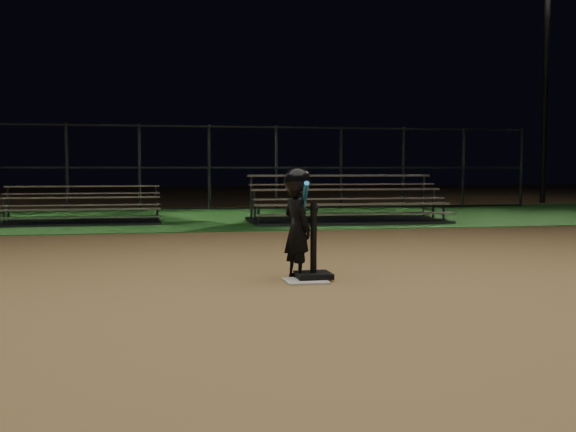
{
  "coord_description": "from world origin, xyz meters",
  "views": [
    {
      "loc": [
        -1.61,
        -7.19,
        1.23
      ],
      "look_at": [
        0.0,
        1.0,
        0.65
      ],
      "focal_mm": 42.74,
      "sensor_mm": 36.0,
      "label": 1
    }
  ],
  "objects_px": {
    "bleacher_left": "(82,216)",
    "bleacher_right": "(347,212)",
    "home_plate": "(306,281)",
    "batting_tee": "(313,264)",
    "light_pole_right": "(547,62)",
    "child_batter": "(297,220)"
  },
  "relations": [
    {
      "from": "bleacher_left",
      "to": "bleacher_right",
      "type": "height_order",
      "value": "bleacher_right"
    },
    {
      "from": "batting_tee",
      "to": "light_pole_right",
      "type": "xyz_separation_m",
      "value": [
        11.89,
        14.82,
        4.76
      ]
    },
    {
      "from": "child_batter",
      "to": "bleacher_right",
      "type": "height_order",
      "value": "child_batter"
    },
    {
      "from": "home_plate",
      "to": "bleacher_left",
      "type": "distance_m",
      "value": 9.18
    },
    {
      "from": "child_batter",
      "to": "bleacher_left",
      "type": "relative_size",
      "value": 0.36
    },
    {
      "from": "batting_tee",
      "to": "light_pole_right",
      "type": "bearing_deg",
      "value": 51.27
    },
    {
      "from": "bleacher_left",
      "to": "bleacher_right",
      "type": "relative_size",
      "value": 0.78
    },
    {
      "from": "home_plate",
      "to": "bleacher_right",
      "type": "relative_size",
      "value": 0.1
    },
    {
      "from": "bleacher_left",
      "to": "bleacher_right",
      "type": "xyz_separation_m",
      "value": [
        5.91,
        -0.71,
        0.05
      ]
    },
    {
      "from": "home_plate",
      "to": "bleacher_left",
      "type": "xyz_separation_m",
      "value": [
        -3.18,
        8.61,
        0.16
      ]
    },
    {
      "from": "child_batter",
      "to": "bleacher_right",
      "type": "relative_size",
      "value": 0.28
    },
    {
      "from": "home_plate",
      "to": "child_batter",
      "type": "height_order",
      "value": "child_batter"
    },
    {
      "from": "bleacher_left",
      "to": "bleacher_right",
      "type": "distance_m",
      "value": 5.95
    },
    {
      "from": "bleacher_right",
      "to": "light_pole_right",
      "type": "height_order",
      "value": "light_pole_right"
    },
    {
      "from": "bleacher_left",
      "to": "light_pole_right",
      "type": "height_order",
      "value": "light_pole_right"
    },
    {
      "from": "home_plate",
      "to": "batting_tee",
      "type": "xyz_separation_m",
      "value": [
        0.11,
        0.12,
        0.17
      ]
    },
    {
      "from": "home_plate",
      "to": "batting_tee",
      "type": "distance_m",
      "value": 0.24
    },
    {
      "from": "home_plate",
      "to": "child_batter",
      "type": "distance_m",
      "value": 0.68
    },
    {
      "from": "home_plate",
      "to": "light_pole_right",
      "type": "distance_m",
      "value": 19.79
    },
    {
      "from": "light_pole_right",
      "to": "child_batter",
      "type": "bearing_deg",
      "value": -129.28
    },
    {
      "from": "batting_tee",
      "to": "light_pole_right",
      "type": "relative_size",
      "value": 0.1
    },
    {
      "from": "bleacher_right",
      "to": "bleacher_left",
      "type": "bearing_deg",
      "value": 173.93
    }
  ]
}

